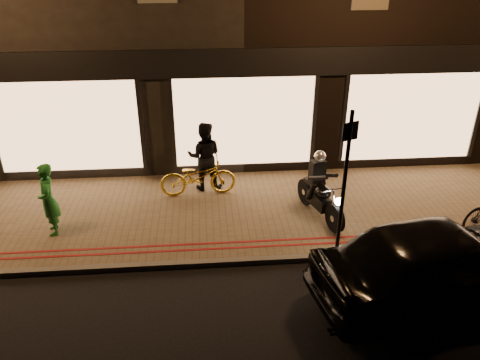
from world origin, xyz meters
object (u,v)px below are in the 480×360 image
motorcycle (320,192)px  bicycle_gold (198,177)px  parked_car (441,263)px  person_green (48,200)px  sign_post (345,176)px

motorcycle → bicycle_gold: 3.04m
motorcycle → parked_car: (1.48, -2.84, 0.06)m
bicycle_gold → parked_car: (4.24, -4.10, 0.18)m
bicycle_gold → parked_car: size_ratio=0.40×
bicycle_gold → person_green: person_green is taller
parked_car → sign_post: bearing=31.7°
sign_post → person_green: (-6.01, 1.13, -0.86)m
sign_post → bicycle_gold: bearing=137.7°
bicycle_gold → person_green: bearing=111.1°
sign_post → person_green: size_ratio=1.85×
motorcycle → person_green: size_ratio=1.16×
sign_post → parked_car: bearing=-47.2°
sign_post → person_green: bearing=169.4°
sign_post → parked_car: 2.28m
motorcycle → parked_car: bearing=-79.2°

